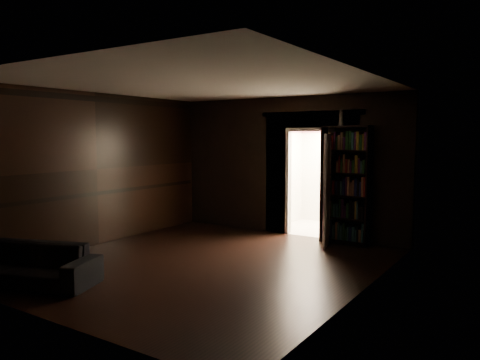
{
  "coord_description": "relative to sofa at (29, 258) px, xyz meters",
  "views": [
    {
      "loc": [
        4.41,
        -5.73,
        2.0
      ],
      "look_at": [
        0.06,
        0.9,
        1.26
      ],
      "focal_mm": 35.0,
      "sensor_mm": 36.0,
      "label": 1
    }
  ],
  "objects": [
    {
      "name": "figurine",
      "position": [
        2.6,
        4.68,
        1.99
      ],
      "size": [
        0.1,
        0.1,
        0.29
      ],
      "primitive_type": "cube",
      "rotation": [
        0.0,
        0.0,
        0.03
      ],
      "color": "silver",
      "rests_on": "bookshelf"
    },
    {
      "name": "door",
      "position": [
        2.47,
        4.42,
        0.67
      ],
      "size": [
        0.26,
        0.84,
        2.05
      ],
      "primitive_type": "cube",
      "rotation": [
        0.0,
        0.0,
        1.82
      ],
      "color": "white",
      "rests_on": "ground"
    },
    {
      "name": "sofa",
      "position": [
        0.0,
        0.0,
        0.0
      ],
      "size": [
        2.0,
        1.36,
        0.71
      ],
      "primitive_type": "imported",
      "rotation": [
        0.0,
        0.0,
        0.34
      ],
      "color": "black",
      "rests_on": "ground"
    },
    {
      "name": "bookshelf",
      "position": [
        2.71,
        4.69,
        0.75
      ],
      "size": [
        0.95,
        0.56,
        2.2
      ],
      "primitive_type": "cube",
      "rotation": [
        0.0,
        0.0,
        -0.28
      ],
      "color": "black",
      "rests_on": "ground"
    },
    {
      "name": "kitchen_alcove",
      "position": [
        1.9,
        5.97,
        0.86
      ],
      "size": [
        2.2,
        1.8,
        2.6
      ],
      "color": "beige",
      "rests_on": "ground"
    },
    {
      "name": "refrigerator",
      "position": [
        2.5,
        6.13,
        0.47
      ],
      "size": [
        0.93,
        0.9,
        1.65
      ],
      "primitive_type": "cube",
      "rotation": [
        0.0,
        0.0,
        -0.36
      ],
      "color": "white",
      "rests_on": "ground"
    },
    {
      "name": "bottles",
      "position": [
        2.59,
        6.11,
        1.42
      ],
      "size": [
        0.61,
        0.25,
        0.25
      ],
      "primitive_type": "cube",
      "rotation": [
        0.0,
        0.0,
        -0.29
      ],
      "color": "black",
      "rests_on": "refrigerator"
    },
    {
      "name": "room_walls",
      "position": [
        1.39,
        3.17,
        1.33
      ],
      "size": [
        5.02,
        5.61,
        2.84
      ],
      "color": "black",
      "rests_on": "ground"
    },
    {
      "name": "ground",
      "position": [
        1.4,
        2.1,
        -0.35
      ],
      "size": [
        5.5,
        5.5,
        0.0
      ],
      "primitive_type": "plane",
      "color": "black",
      "rests_on": "ground"
    }
  ]
}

